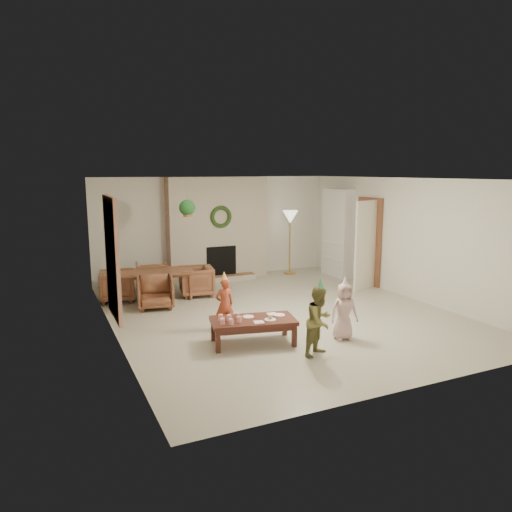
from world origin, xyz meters
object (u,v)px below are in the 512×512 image
dining_table (154,285)px  dining_chair_left (118,286)px  dining_chair_far (152,276)px  coffee_table_top (253,321)px  child_red (225,305)px  child_pink (344,311)px  dining_chair_right (196,281)px  dining_chair_near (155,292)px  child_plaid (320,321)px

dining_table → dining_chair_left: (-0.71, 0.12, 0.03)m
dining_chair_far → coffee_table_top: (0.68, -4.00, 0.05)m
child_red → child_pink: child_pink is taller
dining_table → dining_chair_right: (0.89, -0.15, 0.03)m
dining_chair_near → child_pink: (2.32, -2.99, 0.14)m
dining_table → child_pink: size_ratio=1.80×
dining_chair_near → child_plaid: child_plaid is taller
child_plaid → child_red: bearing=93.7°
dining_chair_near → child_red: size_ratio=0.78×
child_red → dining_table: bearing=-77.1°
dining_chair_near → dining_chair_left: (-0.59, 0.83, 0.00)m
dining_chair_near → dining_chair_far: (0.25, 1.42, 0.00)m
dining_table → dining_chair_left: size_ratio=2.34×
dining_chair_right → child_pink: size_ratio=0.77×
child_pink → coffee_table_top: bearing=176.4°
dining_chair_right → child_red: 2.39m
dining_table → dining_chair_right: size_ratio=2.34×
dining_table → child_red: child_red is taller
coffee_table_top → child_plaid: size_ratio=1.27×
child_plaid → dining_chair_left: bearing=92.3°
dining_chair_far → dining_chair_near: bearing=90.0°
dining_chair_far → child_red: 3.27m
dining_table → child_pink: child_pink is taller
dining_chair_left → dining_table: bearing=-90.0°
dining_table → dining_chair_far: 0.72m
child_plaid → child_pink: bearing=4.3°
child_red → child_plaid: child_plaid is taller
dining_chair_near → dining_table: bearing=90.0°
dining_chair_far → child_pink: (2.07, -4.41, 0.14)m
dining_chair_right → coffee_table_top: bearing=8.3°
dining_table → child_plaid: bearing=-60.1°
coffee_table_top → child_plaid: (0.69, -0.81, 0.14)m
child_plaid → child_pink: child_plaid is taller
dining_chair_far → dining_chair_left: bearing=45.0°
dining_chair_far → child_red: size_ratio=0.78×
child_red → dining_chair_right: bearing=-97.2°
dining_chair_far → coffee_table_top: bearing=109.5°
dining_chair_right → coffee_table_top: dining_chair_right is taller
dining_chair_far → child_red: (0.50, -3.23, 0.13)m
dining_chair_near → coffee_table_top: size_ratio=0.54×
dining_chair_near → dining_chair_right: same height
dining_chair_right → child_pink: (1.31, -3.54, 0.14)m
child_plaid → child_pink: 0.81m
dining_chair_right → child_plaid: size_ratio=0.69×
dining_chair_near → coffee_table_top: 2.74m
dining_chair_near → dining_chair_far: same height
dining_chair_left → coffee_table_top: dining_chair_left is taller
dining_chair_left → coffee_table_top: 3.73m
coffee_table_top → dining_chair_right: bearing=100.5°
dining_chair_near → child_plaid: bearing=-54.6°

